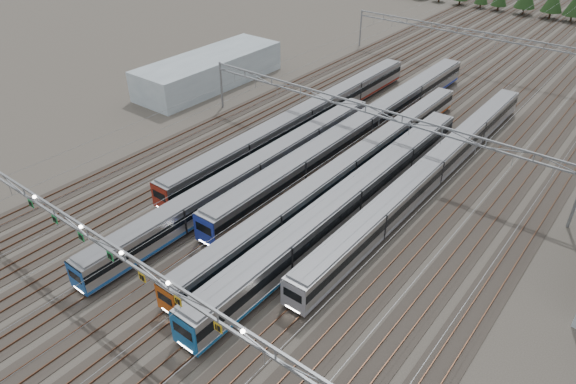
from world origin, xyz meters
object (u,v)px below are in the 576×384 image
Objects in this scene: gantry_near at (124,259)px; train_d at (347,169)px; train_f at (432,170)px; train_a at (304,118)px; west_shed at (210,70)px; gantry_far at (484,40)px; train_e at (349,201)px; train_c at (362,128)px; train_b at (253,173)px; gantry_mid at (365,115)px.

train_d is at bearing 85.96° from gantry_near.
train_f is at bearing 35.01° from train_d.
train_f is 1.05× the size of gantry_near.
train_a is 0.97× the size of train_f.
gantry_far is at bearing 45.80° from west_shed.
gantry_near is (11.20, -41.24, 4.89)m from train_a.
train_e is (4.50, -6.60, 0.35)m from train_d.
train_d is at bearing -68.03° from train_c.
train_e is 13.67m from train_f.
train_c is at bearing 77.11° from train_b.
train_e reaches higher than train_b.
train_b is 0.99× the size of train_e.
gantry_near is at bearing -90.03° from gantry_far.
gantry_near is 1.00× the size of gantry_mid.
gantry_near reaches higher than train_f.
train_b is 0.91× the size of gantry_near.
train_b is at bearing -136.61° from train_d.
gantry_mid is (11.25, -1.12, 4.19)m from train_a.
gantry_mid is (0.05, 40.12, -0.70)m from gantry_near.
train_a is at bearing -104.38° from gantry_far.
gantry_far is 53.85m from west_shed.
train_e reaches higher than train_c.
train_d is 9.06m from gantry_mid.
train_a is 45.49m from gantry_far.
gantry_near reaches higher than train_e.
west_shed is at bearing 143.66° from train_b.
train_b is at bearing -36.34° from west_shed.
gantry_near is at bearing -87.11° from train_c.
train_c reaches higher than train_a.
train_c is 44.00m from gantry_near.
gantry_mid is at bearing -90.00° from gantry_far.
train_c is 1.16× the size of gantry_mid.
gantry_mid is at bearing -9.83° from west_shed.
train_b is 17.99m from gantry_mid.
gantry_far is (2.25, 41.44, 4.07)m from train_c.
train_b is at bearing -102.89° from train_c.
gantry_far is at bearing 103.66° from train_f.
train_d is 10.99m from train_f.
train_c is 41.70m from gantry_far.
gantry_mid is 1.88× the size of west_shed.
gantry_near is (6.70, -24.02, 5.02)m from train_b.
train_c is 1.16× the size of gantry_far.
train_d is 8.00m from train_e.
train_a is at bearing 105.20° from gantry_near.
gantry_near reaches higher than train_b.
train_c is at bearing 15.20° from train_a.
train_c is 1.06× the size of train_d.
train_f is (9.00, 6.30, 0.15)m from train_d.
west_shed is (-39.70, 14.08, 0.76)m from train_d.
train_c is 14.35m from train_f.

